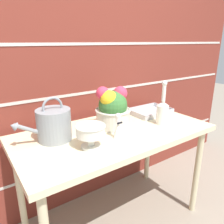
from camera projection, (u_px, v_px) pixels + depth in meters
name	position (u px, v px, depth m)	size (l,w,h in m)	color
ground_plane	(114.00, 220.00, 1.66)	(12.00, 12.00, 0.00)	gray
brick_wall	(82.00, 69.00, 1.65)	(3.60, 0.08, 2.20)	maroon
patio_table	(115.00, 141.00, 1.45)	(1.28, 0.65, 0.74)	beige
watering_can	(53.00, 124.00, 1.27)	(0.34, 0.20, 0.26)	gray
crystal_pedestal_bowl	(91.00, 132.00, 1.18)	(0.17, 0.17, 0.13)	silver
flower_planter	(113.00, 109.00, 1.46)	(0.24, 0.24, 0.28)	beige
glass_decanter	(163.00, 110.00, 1.52)	(0.08, 0.08, 0.31)	silver
figurine_vase	(118.00, 128.00, 1.30)	(0.06, 0.06, 0.16)	white
wire_tray	(150.00, 112.00, 1.77)	(0.32, 0.23, 0.04)	#B7B7BC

